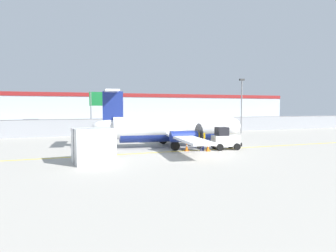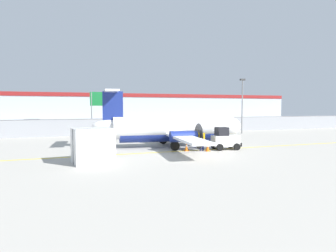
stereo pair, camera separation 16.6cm
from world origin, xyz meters
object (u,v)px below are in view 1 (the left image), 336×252
object	(u,v)px
highway_sign	(103,102)
ground_crew_worker	(202,139)
parked_car_2	(93,125)
parked_car_3	(114,123)
parked_car_4	(154,123)
commuter_airplane	(174,129)
apron_light_pole	(242,101)
cargo_container	(93,146)
parked_car_5	(186,124)
traffic_cone_near_left	(227,138)
parked_car_1	(61,126)
parked_car_0	(30,124)
traffic_cone_near_right	(208,147)
traffic_cone_far_left	(187,147)
baggage_tug	(225,139)
parked_car_6	(207,122)

from	to	relation	value
highway_sign	ground_crew_worker	bearing A→B (deg)	-74.03
ground_crew_worker	parked_car_2	world-z (taller)	same
parked_car_3	parked_car_4	xyz separation A→B (m)	(5.84, -3.05, 0.00)
commuter_airplane	apron_light_pole	xyz separation A→B (m)	(13.30, 9.45, 2.70)
highway_sign	parked_car_2	bearing A→B (deg)	100.22
cargo_container	apron_light_pole	world-z (taller)	apron_light_pole
highway_sign	parked_car_5	bearing A→B (deg)	16.20
traffic_cone_near_left	parked_car_4	bearing A→B (deg)	95.34
apron_light_pole	parked_car_1	bearing A→B (deg)	154.45
parked_car_0	traffic_cone_near_right	bearing A→B (deg)	114.87
parked_car_0	parked_car_4	xyz separation A→B (m)	(18.51, -4.25, 0.00)
commuter_airplane	parked_car_4	xyz separation A→B (m)	(4.79, 21.21, -0.71)
traffic_cone_far_left	parked_car_1	world-z (taller)	parked_car_1
baggage_tug	parked_car_6	world-z (taller)	baggage_tug
commuter_airplane	parked_car_1	distance (m)	22.29
parked_car_6	apron_light_pole	world-z (taller)	apron_light_pole
parked_car_1	parked_car_4	bearing A→B (deg)	9.87
baggage_tug	apron_light_pole	xyz separation A→B (m)	(9.96, 12.47, 3.45)
traffic_cone_near_right	parked_car_0	size ratio (longest dim) A/B	0.15
parked_car_5	apron_light_pole	distance (m)	11.04
commuter_airplane	highway_sign	world-z (taller)	highway_sign
cargo_container	parked_car_0	size ratio (longest dim) A/B	0.61
parked_car_6	apron_light_pole	size ratio (longest dim) A/B	0.60
parked_car_1	parked_car_6	bearing A→B (deg)	10.30
parked_car_1	parked_car_6	size ratio (longest dim) A/B	1.00
traffic_cone_far_left	parked_car_2	size ratio (longest dim) A/B	0.15
parked_car_2	parked_car_6	bearing A→B (deg)	-168.98
traffic_cone_near_right	parked_car_0	distance (m)	32.65
parked_car_0	parked_car_6	world-z (taller)	same
ground_crew_worker	parked_car_4	size ratio (longest dim) A/B	0.39
traffic_cone_near_right	parked_car_3	world-z (taller)	parked_car_3
commuter_airplane	baggage_tug	world-z (taller)	commuter_airplane
highway_sign	traffic_cone_near_left	bearing A→B (deg)	-51.52
traffic_cone_near_left	parked_car_4	world-z (taller)	parked_car_4
baggage_tug	traffic_cone_near_right	size ratio (longest dim) A/B	3.81
traffic_cone_near_right	parked_car_3	xyz separation A→B (m)	(-2.60, 27.66, 0.58)
traffic_cone_near_right	parked_car_5	bearing A→B (deg)	70.49
commuter_airplane	parked_car_1	size ratio (longest dim) A/B	3.69
commuter_airplane	traffic_cone_near_left	distance (m)	6.98
parked_car_3	parked_car_4	world-z (taller)	same
ground_crew_worker	parked_car_6	size ratio (longest dim) A/B	0.39
traffic_cone_near_left	highway_sign	distance (m)	17.53
traffic_cone_near_left	parked_car_6	bearing A→B (deg)	68.09
parked_car_1	parked_car_2	xyz separation A→B (m)	(4.35, -0.06, 0.00)
parked_car_3	highway_sign	world-z (taller)	highway_sign
commuter_airplane	parked_car_2	world-z (taller)	commuter_airplane
parked_car_1	baggage_tug	bearing A→B (deg)	-55.57
commuter_airplane	ground_crew_worker	distance (m)	3.32
cargo_container	traffic_cone_near_left	xyz separation A→B (m)	(14.20, 7.32, -0.79)
parked_car_6	parked_car_5	bearing A→B (deg)	-157.93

